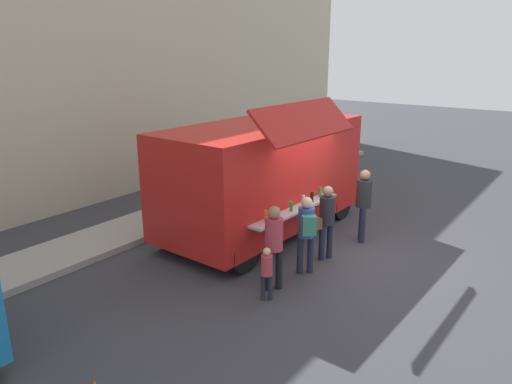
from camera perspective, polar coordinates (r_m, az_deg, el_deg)
The scene contains 9 objects.
ground_plane at distance 11.28m, azimuth 9.36°, elevation -6.81°, with size 60.00×60.00×0.00m, color #38383D.
curb_strip at distance 11.52m, azimuth -22.18°, elevation -6.98°, with size 28.00×1.60×0.15m, color #9E998E.
food_truck_main at distance 11.77m, azimuth 0.85°, elevation 2.14°, with size 5.59×3.18×3.35m.
trash_bin at distance 16.17m, azimuth 1.62°, elevation 2.50°, with size 0.60×0.60×0.98m, color #2E5F39.
customer_front_ordering at distance 10.46m, azimuth 8.31°, elevation -2.88°, with size 0.53×0.38×1.66m.
customer_mid_with_backpack at distance 9.72m, azimuth 5.99°, elevation -4.24°, with size 0.51×0.50×1.63m.
customer_rear_waiting at distance 9.05m, azimuth 2.12°, elevation -5.77°, with size 0.34×0.34×1.67m.
customer_extra_browsing at distance 11.59m, azimuth 12.60°, elevation -0.82°, with size 0.36×0.36×1.75m.
child_near_queue at distance 8.82m, azimuth 1.27°, elevation -9.10°, with size 0.21×0.21×1.04m.
Camera 1 is at (-9.28, -4.61, 4.46)m, focal length 33.86 mm.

